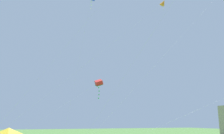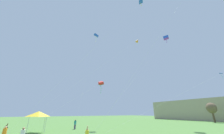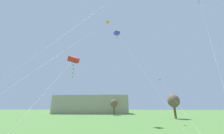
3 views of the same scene
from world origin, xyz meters
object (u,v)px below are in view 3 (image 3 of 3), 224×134
kite_orange_diamond_4 (108,21)px  kite_red_box_3 (74,60)px  kite_blue_box_2 (117,33)px  kite_blue_delta_5 (160,80)px

kite_orange_diamond_4 → kite_red_box_3: bearing=-111.6°
kite_red_box_3 → kite_blue_box_2: bearing=74.7°
kite_red_box_3 → kite_blue_delta_5: size_ratio=0.57×
kite_blue_box_2 → kite_orange_diamond_4: bearing=-99.7°
kite_orange_diamond_4 → kite_blue_delta_5: size_ratio=0.96×
kite_orange_diamond_4 → kite_blue_delta_5: kite_orange_diamond_4 is taller
kite_blue_box_2 → kite_orange_diamond_4: size_ratio=1.10×
kite_orange_diamond_4 → kite_blue_box_2: bearing=80.3°
kite_red_box_3 → kite_blue_delta_5: kite_blue_delta_5 is taller
kite_orange_diamond_4 → kite_blue_delta_5: bearing=34.3°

